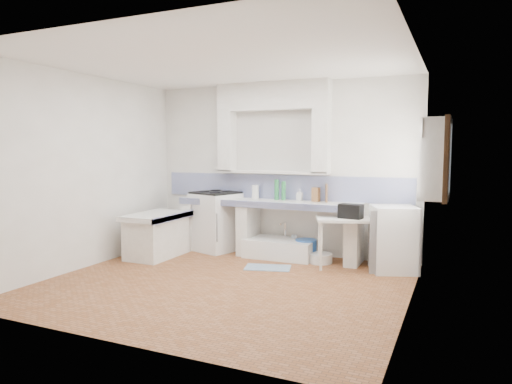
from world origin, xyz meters
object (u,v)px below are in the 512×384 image
at_px(side_table, 347,243).
at_px(sink, 280,249).
at_px(fridge, 394,239).
at_px(stove, 216,222).

bearing_deg(side_table, sink, 149.26).
height_order(sink, side_table, side_table).
bearing_deg(sink, fridge, -4.21).
relative_size(side_table, fridge, 0.95).
xyz_separation_m(stove, side_table, (2.32, -0.26, -0.12)).
xyz_separation_m(sink, side_table, (1.12, -0.21, 0.23)).
bearing_deg(stove, sink, 15.37).
distance_m(sink, side_table, 1.16).
height_order(stove, sink, stove).
bearing_deg(side_table, stove, 153.43).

